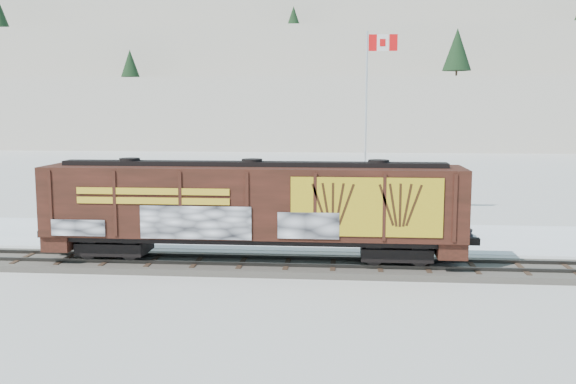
# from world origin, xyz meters

# --- Properties ---
(ground) EXTENTS (500.00, 500.00, 0.00)m
(ground) POSITION_xyz_m (0.00, 0.00, 0.00)
(ground) COLOR white
(ground) RESTS_ON ground
(rail_track) EXTENTS (50.00, 3.40, 0.43)m
(rail_track) POSITION_xyz_m (0.00, 0.00, 0.15)
(rail_track) COLOR #59544C
(rail_track) RESTS_ON ground
(parking_strip) EXTENTS (40.00, 8.00, 0.03)m
(parking_strip) POSITION_xyz_m (0.00, 7.50, 0.01)
(parking_strip) COLOR white
(parking_strip) RESTS_ON ground
(hillside) EXTENTS (360.00, 110.00, 93.00)m
(hillside) POSITION_xyz_m (-0.05, 139.79, 14.37)
(hillside) COLOR white
(hillside) RESTS_ON ground
(hopper_railcar) EXTENTS (18.14, 3.06, 4.30)m
(hopper_railcar) POSITION_xyz_m (-1.54, -0.01, 2.84)
(hopper_railcar) COLOR black
(hopper_railcar) RESTS_ON rail_track
(flagpole) EXTENTS (2.30, 0.90, 11.69)m
(flagpole) POSITION_xyz_m (3.84, 12.84, 4.33)
(flagpole) COLOR silver
(flagpole) RESTS_ON ground
(car_silver) EXTENTS (4.25, 2.40, 1.36)m
(car_silver) POSITION_xyz_m (-4.72, 7.09, 0.71)
(car_silver) COLOR #B6B8BE
(car_silver) RESTS_ON parking_strip
(car_white) EXTENTS (4.30, 2.30, 1.35)m
(car_white) POSITION_xyz_m (5.57, 8.11, 0.70)
(car_white) COLOR silver
(car_white) RESTS_ON parking_strip
(car_dark) EXTENTS (4.83, 2.83, 1.31)m
(car_dark) POSITION_xyz_m (7.20, 7.49, 0.69)
(car_dark) COLOR black
(car_dark) RESTS_ON parking_strip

